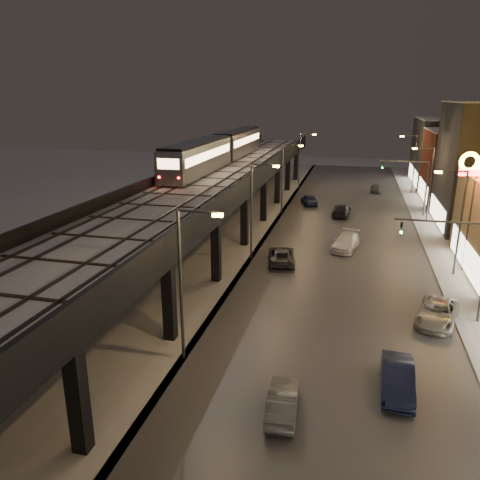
# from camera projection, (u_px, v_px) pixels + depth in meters

# --- Properties ---
(road_surface) EXTENTS (17.00, 120.00, 0.06)m
(road_surface) POSITION_uv_depth(u_px,v_px,m) (342.00, 252.00, 45.82)
(road_surface) COLOR #46474D
(road_surface) RESTS_ON ground
(sidewalk_right) EXTENTS (4.00, 120.00, 0.14)m
(sidewalk_right) POSITION_uv_depth(u_px,v_px,m) (451.00, 260.00, 43.50)
(sidewalk_right) COLOR #9FA1A8
(sidewalk_right) RESTS_ON ground
(under_viaduct_pavement) EXTENTS (11.00, 120.00, 0.06)m
(under_viaduct_pavement) POSITION_uv_depth(u_px,v_px,m) (210.00, 242.00, 48.92)
(under_viaduct_pavement) COLOR #9FA1A8
(under_viaduct_pavement) RESTS_ON ground
(elevated_viaduct) EXTENTS (9.00, 100.00, 6.30)m
(elevated_viaduct) POSITION_uv_depth(u_px,v_px,m) (199.00, 196.00, 44.35)
(elevated_viaduct) COLOR black
(elevated_viaduct) RESTS_ON ground
(viaduct_trackbed) EXTENTS (8.40, 100.00, 0.32)m
(viaduct_trackbed) POSITION_uv_depth(u_px,v_px,m) (199.00, 187.00, 44.24)
(viaduct_trackbed) COLOR #B2B7C1
(viaduct_trackbed) RESTS_ON elevated_viaduct
(viaduct_parapet_streetside) EXTENTS (0.30, 100.00, 1.10)m
(viaduct_parapet_streetside) POSITION_uv_depth(u_px,v_px,m) (244.00, 185.00, 43.13)
(viaduct_parapet_streetside) COLOR black
(viaduct_parapet_streetside) RESTS_ON elevated_viaduct
(viaduct_parapet_far) EXTENTS (0.30, 100.00, 1.10)m
(viaduct_parapet_far) POSITION_uv_depth(u_px,v_px,m) (156.00, 181.00, 45.13)
(viaduct_parapet_far) COLOR black
(viaduct_parapet_far) RESTS_ON elevated_viaduct
(building_e) EXTENTS (12.20, 12.20, 10.16)m
(building_e) POSITION_uv_depth(u_px,v_px,m) (471.00, 167.00, 65.57)
(building_e) COLOR maroon
(building_e) RESTS_ON ground
(building_f) EXTENTS (12.20, 16.20, 11.16)m
(building_f) POSITION_uv_depth(u_px,v_px,m) (453.00, 153.00, 78.40)
(building_f) COLOR #28292A
(building_f) RESTS_ON ground
(streetlight_left_1) EXTENTS (2.57, 0.28, 9.00)m
(streetlight_left_1) POSITION_uv_depth(u_px,v_px,m) (185.00, 275.00, 25.71)
(streetlight_left_1) COLOR #38383A
(streetlight_left_1) RESTS_ON ground
(streetlight_left_2) EXTENTS (2.57, 0.28, 9.00)m
(streetlight_left_2) POSITION_uv_depth(u_px,v_px,m) (254.00, 205.00, 42.40)
(streetlight_left_2) COLOR #38383A
(streetlight_left_2) RESTS_ON ground
(streetlight_right_2) EXTENTS (2.56, 0.28, 9.00)m
(streetlight_right_2) POSITION_uv_depth(u_px,v_px,m) (458.00, 216.00, 38.45)
(streetlight_right_2) COLOR #38383A
(streetlight_right_2) RESTS_ON ground
(streetlight_left_3) EXTENTS (2.57, 0.28, 9.00)m
(streetlight_left_3) POSITION_uv_depth(u_px,v_px,m) (285.00, 174.00, 59.09)
(streetlight_left_3) COLOR #38383A
(streetlight_left_3) RESTS_ON ground
(streetlight_right_3) EXTENTS (2.56, 0.28, 9.00)m
(streetlight_right_3) POSITION_uv_depth(u_px,v_px,m) (429.00, 180.00, 55.14)
(streetlight_right_3) COLOR #38383A
(streetlight_right_3) RESTS_ON ground
(streetlight_left_4) EXTENTS (2.57, 0.28, 9.00)m
(streetlight_left_4) POSITION_uv_depth(u_px,v_px,m) (301.00, 157.00, 75.78)
(streetlight_left_4) COLOR #38383A
(streetlight_left_4) RESTS_ON ground
(streetlight_right_4) EXTENTS (2.56, 0.28, 9.00)m
(streetlight_right_4) POSITION_uv_depth(u_px,v_px,m) (413.00, 160.00, 71.83)
(streetlight_right_4) COLOR #38383A
(streetlight_right_4) RESTS_ON ground
(traffic_light_rig_a) EXTENTS (6.10, 0.34, 7.00)m
(traffic_light_rig_a) POSITION_uv_depth(u_px,v_px,m) (468.00, 259.00, 30.52)
(traffic_light_rig_a) COLOR #38383A
(traffic_light_rig_a) RESTS_ON ground
(traffic_light_rig_b) EXTENTS (6.10, 0.34, 7.00)m
(traffic_light_rig_b) POSITION_uv_depth(u_px,v_px,m) (417.00, 181.00, 58.34)
(traffic_light_rig_b) COLOR #38383A
(traffic_light_rig_b) RESTS_ON ground
(subway_train) EXTENTS (2.87, 34.98, 3.43)m
(subway_train) POSITION_uv_depth(u_px,v_px,m) (221.00, 148.00, 59.18)
(subway_train) COLOR gray
(subway_train) RESTS_ON viaduct_trackbed
(car_near_white) EXTENTS (1.67, 4.07, 1.31)m
(car_near_white) POSITION_uv_depth(u_px,v_px,m) (283.00, 402.00, 22.41)
(car_near_white) COLOR slate
(car_near_white) RESTS_ON ground
(car_mid_silver) EXTENTS (3.18, 5.37, 1.40)m
(car_mid_silver) POSITION_uv_depth(u_px,v_px,m) (281.00, 256.00, 42.68)
(car_mid_silver) COLOR #404145
(car_mid_silver) RESTS_ON ground
(car_mid_dark) EXTENTS (2.36, 5.10, 1.44)m
(car_mid_dark) POSITION_uv_depth(u_px,v_px,m) (341.00, 211.00, 59.34)
(car_mid_dark) COLOR black
(car_mid_dark) RESTS_ON ground
(car_far_white) EXTENTS (3.00, 4.72, 1.50)m
(car_far_white) POSITION_uv_depth(u_px,v_px,m) (309.00, 200.00, 65.38)
(car_far_white) COLOR #1A254F
(car_far_white) RESTS_ON ground
(car_onc_silver) EXTENTS (1.73, 4.58, 1.49)m
(car_onc_silver) POSITION_uv_depth(u_px,v_px,m) (397.00, 380.00, 24.00)
(car_onc_silver) COLOR #131838
(car_onc_silver) RESTS_ON ground
(car_onc_dark) EXTENTS (3.64, 5.58, 1.43)m
(car_onc_dark) POSITION_uv_depth(u_px,v_px,m) (437.00, 314.00, 31.36)
(car_onc_dark) COLOR #A6A6A6
(car_onc_dark) RESTS_ON ground
(car_onc_white) EXTENTS (3.01, 5.49, 1.51)m
(car_onc_white) POSITION_uv_depth(u_px,v_px,m) (346.00, 242.00, 46.45)
(car_onc_white) COLOR white
(car_onc_white) RESTS_ON ground
(car_onc_red) EXTENTS (1.58, 3.75, 1.26)m
(car_onc_red) POSITION_uv_depth(u_px,v_px,m) (376.00, 189.00, 73.94)
(car_onc_red) COLOR #484B52
(car_onc_red) RESTS_ON ground
(sign_mcdonalds) EXTENTS (3.07, 0.71, 10.32)m
(sign_mcdonalds) POSITION_uv_depth(u_px,v_px,m) (477.00, 175.00, 38.52)
(sign_mcdonalds) COLOR #38383A
(sign_mcdonalds) RESTS_ON ground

